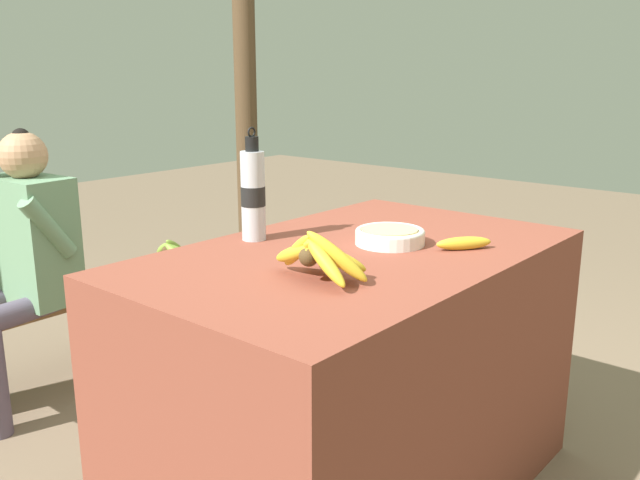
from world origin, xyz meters
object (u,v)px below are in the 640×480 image
at_px(serving_bowl, 390,235).
at_px(banana_bunch_green, 172,250).
at_px(loose_banana_front, 464,243).
at_px(water_bottle, 253,194).
at_px(wooden_bench, 95,299).
at_px(banana_bunch_ripe, 318,254).
at_px(seated_vendor, 21,253).
at_px(support_post_far, 245,61).

xyz_separation_m(serving_bowl, banana_bunch_green, (0.23, 1.35, -0.33)).
xyz_separation_m(loose_banana_front, banana_bunch_green, (0.15, 1.55, -0.32)).
bearing_deg(water_bottle, wooden_bench, 87.32).
xyz_separation_m(banana_bunch_ripe, water_bottle, (0.18, 0.41, 0.08)).
distance_m(loose_banana_front, banana_bunch_green, 1.58).
height_order(water_bottle, seated_vendor, water_bottle).
height_order(wooden_bench, banana_bunch_green, banana_bunch_green).
height_order(water_bottle, wooden_bench, water_bottle).
bearing_deg(banana_bunch_green, seated_vendor, -177.22).
relative_size(serving_bowl, loose_banana_front, 1.32).
height_order(serving_bowl, water_bottle, water_bottle).
bearing_deg(wooden_bench, seated_vendor, -173.29).
bearing_deg(wooden_bench, water_bottle, -92.68).
xyz_separation_m(banana_bunch_ripe, loose_banana_front, (0.48, -0.14, -0.05)).
bearing_deg(loose_banana_front, banana_bunch_ripe, 164.34).
bearing_deg(loose_banana_front, seated_vendor, 110.31).
distance_m(serving_bowl, seated_vendor, 1.41).
relative_size(serving_bowl, banana_bunch_green, 0.85).
xyz_separation_m(seated_vendor, banana_bunch_green, (0.71, 0.03, -0.14)).
relative_size(seated_vendor, banana_bunch_green, 4.47).
distance_m(seated_vendor, support_post_far, 1.73).
distance_m(wooden_bench, banana_bunch_green, 0.43).
distance_m(water_bottle, loose_banana_front, 0.63).
height_order(wooden_bench, support_post_far, support_post_far).
bearing_deg(water_bottle, serving_bowl, -57.55).
bearing_deg(wooden_bench, support_post_far, 15.92).
xyz_separation_m(wooden_bench, seated_vendor, (-0.30, -0.04, 0.27)).
xyz_separation_m(banana_bunch_ripe, wooden_bench, (0.23, 1.41, -0.49)).
bearing_deg(water_bottle, support_post_far, 46.79).
xyz_separation_m(banana_bunch_green, support_post_far, (0.82, 0.35, 0.84)).
distance_m(banana_bunch_ripe, banana_bunch_green, 1.59).
height_order(banana_bunch_ripe, support_post_far, support_post_far).
distance_m(serving_bowl, banana_bunch_green, 1.41).
bearing_deg(seated_vendor, support_post_far, -170.29).
xyz_separation_m(water_bottle, wooden_bench, (0.05, 1.01, -0.57)).
bearing_deg(loose_banana_front, support_post_far, 62.89).
distance_m(loose_banana_front, seated_vendor, 1.62).
distance_m(banana_bunch_ripe, serving_bowl, 0.40).
bearing_deg(support_post_far, banana_bunch_green, -156.84).
bearing_deg(banana_bunch_ripe, support_post_far, 50.48).
distance_m(loose_banana_front, wooden_bench, 1.63).
bearing_deg(serving_bowl, support_post_far, 58.18).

